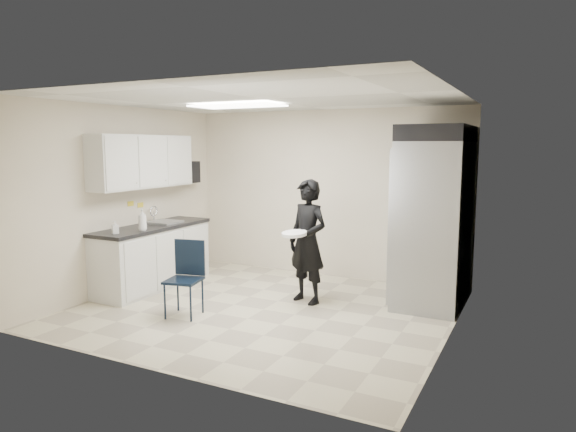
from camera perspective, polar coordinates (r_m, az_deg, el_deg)
The scene contains 21 objects.
floor at distance 6.58m, azimuth -2.74°, elevation -10.33°, with size 4.50×4.50×0.00m, color #BFB596.
ceiling at distance 6.28m, azimuth -2.89°, elevation 12.84°, with size 4.50×4.50×0.00m, color silver.
back_wall at distance 8.09m, azimuth 4.17°, elevation 2.49°, with size 4.50×4.50×0.00m, color beige.
left_wall at distance 7.65m, azimuth -17.66°, elevation 1.84°, with size 4.00×4.00×0.00m, color beige.
right_wall at distance 5.56m, azimuth 17.83°, elevation -0.31°, with size 4.00×4.00×0.00m, color beige.
ceiling_panel at distance 6.92m, azimuth -5.65°, elevation 12.10°, with size 1.20×0.60×0.02m, color white.
lower_counter at distance 7.73m, azimuth -14.75°, elevation -4.53°, with size 0.60×1.90×0.86m, color silver.
countertop at distance 7.65m, azimuth -14.87°, elevation -1.20°, with size 0.64×1.95×0.05m, color black.
sink at distance 7.82m, azimuth -13.55°, elevation -1.06°, with size 0.42×0.40×0.14m, color gray.
faucet at distance 7.93m, azimuth -14.69°, elevation 0.11°, with size 0.02×0.02×0.24m, color silver.
upper_cabinets at distance 7.65m, azimuth -15.83°, elevation 5.85°, with size 0.35×1.80×0.75m, color silver.
towel_dispenser at distance 8.58m, azimuth -10.90°, elevation 4.82°, with size 0.22×0.30×0.35m, color black.
notice_sticker_left at distance 7.73m, azimuth -17.08°, elevation 1.32°, with size 0.00×0.12×0.07m, color yellow.
notice_sticker_right at distance 7.88m, azimuth -16.07°, elevation 1.18°, with size 0.00×0.12×0.07m, color yellow.
commercial_fridge at distance 6.91m, azimuth 15.95°, elevation -0.80°, with size 0.80×1.35×2.10m, color gray.
fridge_compressor at distance 6.84m, azimuth 16.32°, elevation 8.77°, with size 0.80×1.35×0.20m, color black.
folding_chair at distance 6.34m, azimuth -11.53°, elevation -7.04°, with size 0.39×0.39×0.88m, color black.
man_tuxedo at distance 6.69m, azimuth 2.20°, elevation -2.85°, with size 0.59×0.40×1.62m, color black.
bucket_lid at distance 6.49m, azimuth 0.70°, elevation -1.97°, with size 0.32×0.32×0.04m, color white.
soap_bottle_a at distance 7.19m, azimuth -15.88°, elevation -0.40°, with size 0.11×0.11×0.30m, color silver.
soap_bottle_b at distance 7.05m, azimuth -18.66°, elevation -1.19°, with size 0.08×0.08×0.17m, color silver.
Camera 1 is at (3.08, -5.45, 2.05)m, focal length 32.00 mm.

